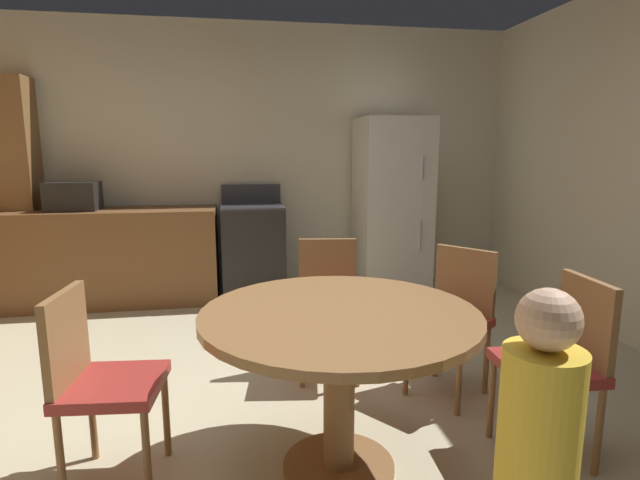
% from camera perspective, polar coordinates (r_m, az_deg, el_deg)
% --- Properties ---
extents(ground_plane, '(14.00, 14.00, 0.00)m').
position_cam_1_polar(ground_plane, '(2.73, -3.48, -21.76)').
color(ground_plane, beige).
extents(wall_back, '(5.60, 0.12, 2.70)m').
position_cam_1_polar(wall_back, '(5.26, -7.19, 9.18)').
color(wall_back, beige).
rests_on(wall_back, ground).
extents(kitchen_counter, '(2.07, 0.60, 0.90)m').
position_cam_1_polar(kitchen_counter, '(5.11, -23.38, -1.80)').
color(kitchen_counter, brown).
rests_on(kitchen_counter, ground).
extents(pantry_column, '(0.44, 0.36, 2.10)m').
position_cam_1_polar(pantry_column, '(5.45, -31.75, 4.60)').
color(pantry_column, olive).
rests_on(pantry_column, ground).
extents(oven_range, '(0.60, 0.60, 1.10)m').
position_cam_1_polar(oven_range, '(4.96, -7.68, -1.17)').
color(oven_range, black).
rests_on(oven_range, ground).
extents(refrigerator, '(0.68, 0.68, 1.76)m').
position_cam_1_polar(refrigerator, '(5.08, 8.24, 3.80)').
color(refrigerator, silver).
rests_on(refrigerator, ground).
extents(microwave, '(0.44, 0.32, 0.26)m').
position_cam_1_polar(microwave, '(5.09, -26.51, 4.54)').
color(microwave, black).
rests_on(microwave, kitchen_counter).
extents(dining_table, '(1.22, 1.22, 0.76)m').
position_cam_1_polar(dining_table, '(2.23, 2.25, -11.96)').
color(dining_table, olive).
rests_on(dining_table, ground).
extents(chair_northeast, '(0.56, 0.56, 0.87)m').
position_cam_1_polar(chair_northeast, '(3.08, 15.19, -7.95)').
color(chair_northeast, olive).
rests_on(chair_northeast, ground).
extents(chair_north, '(0.45, 0.45, 0.87)m').
position_cam_1_polar(chair_north, '(3.24, 0.95, -6.65)').
color(chair_north, olive).
rests_on(chair_north, ground).
extents(chair_west, '(0.44, 0.44, 0.87)m').
position_cam_1_polar(chair_west, '(2.39, -24.29, -13.95)').
color(chair_west, olive).
rests_on(chair_west, ground).
extents(chair_east, '(0.42, 0.42, 0.87)m').
position_cam_1_polar(chair_east, '(2.63, 25.90, -11.89)').
color(chair_east, olive).
rests_on(chair_east, ground).
extents(person_child, '(0.29, 0.29, 1.09)m').
position_cam_1_polar(person_child, '(1.64, 23.57, -22.62)').
color(person_child, '#3D4C84').
rests_on(person_child, ground).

